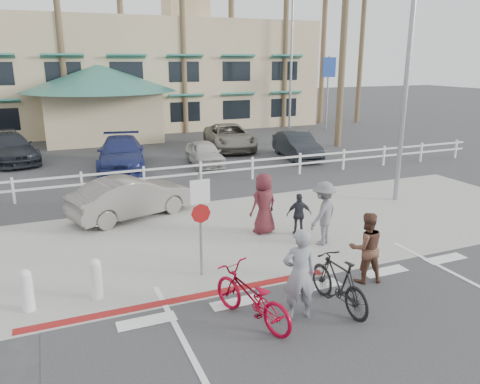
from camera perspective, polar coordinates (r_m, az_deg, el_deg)
name	(u,v)px	position (r m, az deg, el deg)	size (l,w,h in m)	color
ground	(331,298)	(10.90, 10.98, -12.55)	(140.00, 140.00, 0.00)	#333335
bike_path	(391,346)	(9.55, 17.89, -17.48)	(12.00, 16.00, 0.01)	#333335
sidewalk_plaza	(249,232)	(14.49, 1.14, -4.87)	(22.00, 7.00, 0.01)	gray
cross_street	(207,198)	(18.03, -4.01, -0.71)	(40.00, 5.00, 0.01)	#333335
parking_lot	(153,154)	(26.96, -10.57, 4.61)	(50.00, 16.00, 0.01)	#333335
curb_red	(186,299)	(10.72, -6.62, -12.78)	(7.00, 0.25, 0.02)	maroon
rail_fence	(203,173)	(19.89, -4.53, 2.33)	(29.40, 0.16, 1.00)	silver
building	(138,53)	(39.61, -12.31, 16.25)	(28.00, 16.00, 11.30)	#CAB38A
sign_post	(200,220)	(11.20, -4.86, -3.38)	(0.50, 0.10, 2.90)	gray
bollard_0	(96,279)	(10.95, -17.13, -10.06)	(0.26, 0.26, 0.95)	silver
bollard_1	(27,290)	(10.95, -24.54, -10.85)	(0.26, 0.26, 0.95)	silver
streetlight_0	(407,78)	(17.99, 19.65, 12.95)	(0.60, 2.00, 9.00)	gray
streetlight_1	(291,65)	(36.37, 6.25, 15.15)	(0.60, 2.00, 9.50)	gray
info_sign	(327,92)	(35.76, 10.60, 11.84)	(1.20, 0.16, 5.60)	navy
palm_3	(59,29)	(32.97, -21.18, 18.09)	(4.00, 4.00, 14.00)	#194220
palm_4	(121,23)	(34.41, -14.30, 19.33)	(4.00, 4.00, 15.00)	#194220
palm_5	(183,39)	(34.26, -6.95, 18.02)	(4.00, 4.00, 13.00)	#194220
palm_6	(231,12)	(36.63, -1.08, 21.12)	(4.00, 4.00, 17.00)	#194220
palm_7	(286,34)	(37.30, 5.58, 18.64)	(4.00, 4.00, 14.00)	#194220
palm_8	(324,29)	(40.20, 10.21, 18.98)	(4.00, 4.00, 15.00)	#194220
palm_9	(362,42)	(41.03, 14.62, 17.27)	(4.00, 4.00, 13.00)	#194220
palm_11	(344,26)	(29.09, 12.59, 19.17)	(4.00, 4.00, 14.00)	#194220
bike_red	(251,297)	(9.56, 1.38, -12.67)	(0.75, 2.16, 1.13)	maroon
rider_red	(299,274)	(9.63, 7.25, -9.91)	(0.70, 0.46, 1.93)	gray
bike_black	(339,282)	(10.29, 11.94, -10.73)	(0.55, 1.94, 1.17)	black
rider_black	(366,248)	(11.47, 15.11, -6.55)	(0.84, 0.66, 1.73)	brown
pedestrian_a	(323,213)	(13.47, 10.10, -2.58)	(1.20, 0.69, 1.85)	slate
pedestrian_child	(299,214)	(14.17, 7.22, -2.72)	(0.76, 0.32, 1.29)	#292932
pedestrian_b	(264,204)	(14.14, 2.93, -1.42)	(0.92, 0.60, 1.88)	#521D22
car_white_sedan	(132,197)	(16.08, -13.06, -0.61)	(1.45, 4.17, 1.37)	slate
lot_car_1	(121,154)	(23.30, -14.28, 4.55)	(2.14, 5.27, 1.53)	navy
lot_car_2	(205,153)	(23.53, -4.33, 4.72)	(1.44, 3.58, 1.22)	beige
lot_car_3	(297,145)	(25.41, 6.95, 5.69)	(1.48, 4.24, 1.40)	black
lot_car_4	(10,148)	(26.90, -26.28, 4.81)	(2.07, 5.10, 1.48)	black
lot_car_5	(229,137)	(27.79, -1.29, 6.73)	(2.43, 5.27, 1.46)	gray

